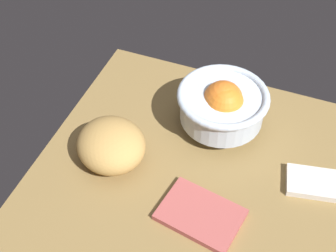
{
  "coord_description": "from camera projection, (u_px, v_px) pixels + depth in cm",
  "views": [
    {
      "loc": [
        -14.44,
        51.83,
        75.43
      ],
      "look_at": [
        8.86,
        -8.2,
        5.0
      ],
      "focal_mm": 50.05,
      "sensor_mm": 36.0,
      "label": 1
    }
  ],
  "objects": [
    {
      "name": "ground_plane",
      "position": [
        195.0,
        188.0,
        0.93
      ],
      "size": [
        64.72,
        65.68,
        3.0
      ],
      "primitive_type": "cube",
      "color": "olive"
    },
    {
      "name": "fruit_bowl",
      "position": [
        223.0,
        104.0,
        0.97
      ],
      "size": [
        19.18,
        19.18,
        11.86
      ],
      "color": "silver",
      "rests_on": "ground"
    },
    {
      "name": "bread_loaf",
      "position": [
        110.0,
        146.0,
        0.93
      ],
      "size": [
        19.38,
        19.02,
        8.44
      ],
      "primitive_type": "ellipsoid",
      "rotation": [
        0.0,
        0.0,
        5.74
      ],
      "color": "tan",
      "rests_on": "ground"
    },
    {
      "name": "napkin_folded",
      "position": [
        315.0,
        183.0,
        0.91
      ],
      "size": [
        12.26,
        9.01,
        1.45
      ],
      "primitive_type": "cube",
      "rotation": [
        0.0,
        0.0,
        0.19
      ],
      "color": "silver",
      "rests_on": "ground"
    },
    {
      "name": "napkin_spare",
      "position": [
        201.0,
        215.0,
        0.86
      ],
      "size": [
        16.32,
        12.67,
        1.27
      ],
      "primitive_type": "cube",
      "rotation": [
        0.0,
        0.0,
        -0.17
      ],
      "color": "#AF514E",
      "rests_on": "ground"
    }
  ]
}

